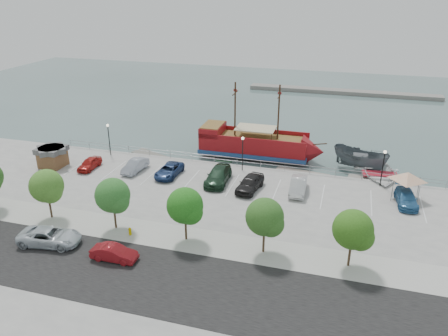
# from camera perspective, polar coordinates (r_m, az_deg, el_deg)

# --- Properties ---
(ground) EXTENTS (160.00, 160.00, 0.00)m
(ground) POSITION_cam_1_polar(r_m,az_deg,el_deg) (48.06, 0.47, -4.32)
(ground) COLOR #405855
(land_slab) EXTENTS (100.00, 58.00, 1.20)m
(land_slab) POSITION_cam_1_polar(r_m,az_deg,el_deg) (31.78, -10.67, -20.60)
(land_slab) COLOR gray
(land_slab) RESTS_ON ground
(street) EXTENTS (100.00, 8.00, 0.04)m
(street) POSITION_cam_1_polar(r_m,az_deg,el_deg) (34.77, -7.00, -14.54)
(street) COLOR black
(street) RESTS_ON land_slab
(sidewalk) EXTENTS (100.00, 4.00, 0.05)m
(sidewalk) POSITION_cam_1_polar(r_m,az_deg,el_deg) (39.31, -3.57, -9.46)
(sidewalk) COLOR #A9A9A2
(sidewalk) RESTS_ON land_slab
(seawall_railing) EXTENTS (50.00, 0.06, 1.00)m
(seawall_railing) POSITION_cam_1_polar(r_m,az_deg,el_deg) (54.27, 2.74, 0.76)
(seawall_railing) COLOR gray
(seawall_railing) RESTS_ON land_slab
(far_shore) EXTENTS (40.00, 3.00, 0.80)m
(far_shore) POSITION_cam_1_polar(r_m,az_deg,el_deg) (98.48, 15.20, 9.58)
(far_shore) COLOR gray
(far_shore) RESTS_ON ground
(pirate_ship) EXTENTS (16.96, 4.83, 10.67)m
(pirate_ship) POSITION_cam_1_polar(r_m,az_deg,el_deg) (59.12, 5.08, 2.89)
(pirate_ship) COLOR maroon
(pirate_ship) RESTS_ON ground
(patrol_boat) EXTENTS (7.82, 5.69, 2.84)m
(patrol_boat) POSITION_cam_1_polar(r_m,az_deg,el_deg) (57.50, 17.33, 0.89)
(patrol_boat) COLOR #535B61
(patrol_boat) RESTS_ON ground
(speedboat) EXTENTS (6.36, 8.33, 1.61)m
(speedboat) POSITION_cam_1_polar(r_m,az_deg,el_deg) (55.20, 19.65, -1.05)
(speedboat) COLOR silver
(speedboat) RESTS_ON ground
(dock_west) EXTENTS (7.35, 4.74, 0.41)m
(dock_west) POSITION_cam_1_polar(r_m,az_deg,el_deg) (60.11, -9.13, 1.41)
(dock_west) COLOR slate
(dock_west) RESTS_ON ground
(dock_mid) EXTENTS (6.80, 2.90, 0.38)m
(dock_mid) POSITION_cam_1_polar(r_m,az_deg,el_deg) (55.03, 10.10, -0.78)
(dock_mid) COLOR gray
(dock_mid) RESTS_ON ground
(dock_east) EXTENTS (6.80, 2.75, 0.38)m
(dock_east) POSITION_cam_1_polar(r_m,az_deg,el_deg) (54.99, 19.23, -1.79)
(dock_east) COLOR gray
(dock_east) RESTS_ON ground
(shed) EXTENTS (3.12, 3.12, 2.51)m
(shed) POSITION_cam_1_polar(r_m,az_deg,el_deg) (57.92, -21.51, 1.45)
(shed) COLOR brown
(shed) RESTS_ON land_slab
(canopy_tent) EXTENTS (4.54, 4.54, 3.40)m
(canopy_tent) POSITION_cam_1_polar(r_m,az_deg,el_deg) (49.18, 22.96, -0.52)
(canopy_tent) COLOR slate
(canopy_tent) RESTS_ON land_slab
(street_van) EXTENTS (5.73, 3.29, 1.50)m
(street_van) POSITION_cam_1_polar(r_m,az_deg,el_deg) (41.33, -21.81, -8.31)
(street_van) COLOR silver
(street_van) RESTS_ON street
(street_sedan) EXTENTS (3.94, 1.45, 1.29)m
(street_sedan) POSITION_cam_1_polar(r_m,az_deg,el_deg) (37.62, -14.17, -10.72)
(street_sedan) COLOR maroon
(street_sedan) RESTS_ON street
(fire_hydrant) EXTENTS (0.27, 0.27, 0.79)m
(fire_hydrant) POSITION_cam_1_polar(r_m,az_deg,el_deg) (40.72, -12.18, -8.06)
(fire_hydrant) COLOR #C4A700
(fire_hydrant) RESTS_ON sidewalk
(lamp_post_left) EXTENTS (0.36, 0.36, 4.28)m
(lamp_post_left) POSITION_cam_1_polar(r_m,az_deg,el_deg) (58.89, -14.85, 4.33)
(lamp_post_left) COLOR black
(lamp_post_left) RESTS_ON land_slab
(lamp_post_mid) EXTENTS (0.36, 0.36, 4.28)m
(lamp_post_mid) POSITION_cam_1_polar(r_m,az_deg,el_deg) (52.21, 2.44, 2.69)
(lamp_post_mid) COLOR black
(lamp_post_mid) RESTS_ON land_slab
(lamp_post_right) EXTENTS (0.36, 0.36, 4.28)m
(lamp_post_right) POSITION_cam_1_polar(r_m,az_deg,el_deg) (51.10, 20.13, 0.77)
(lamp_post_right) COLOR black
(lamp_post_right) RESTS_ON land_slab
(tree_b) EXTENTS (3.30, 3.20, 5.00)m
(tree_b) POSITION_cam_1_polar(r_m,az_deg,el_deg) (44.48, -22.06, -2.36)
(tree_b) COLOR #473321
(tree_b) RESTS_ON sidewalk
(tree_c) EXTENTS (3.30, 3.20, 5.00)m
(tree_c) POSITION_cam_1_polar(r_m,az_deg,el_deg) (40.70, -14.21, -3.67)
(tree_c) COLOR #473321
(tree_c) RESTS_ON sidewalk
(tree_d) EXTENTS (3.30, 3.20, 5.00)m
(tree_d) POSITION_cam_1_polar(r_m,az_deg,el_deg) (37.86, -4.95, -5.12)
(tree_d) COLOR #473321
(tree_d) RESTS_ON sidewalk
(tree_e) EXTENTS (3.30, 3.20, 5.00)m
(tree_e) POSITION_cam_1_polar(r_m,az_deg,el_deg) (36.16, 5.53, -6.59)
(tree_e) COLOR #473321
(tree_e) RESTS_ON sidewalk
(tree_f) EXTENTS (3.30, 3.20, 5.00)m
(tree_f) POSITION_cam_1_polar(r_m,az_deg,el_deg) (35.78, 16.70, -7.91)
(tree_f) COLOR #473321
(tree_f) RESTS_ON sidewalk
(parked_car_a) EXTENTS (1.70, 3.99, 1.35)m
(parked_car_a) POSITION_cam_1_polar(r_m,az_deg,el_deg) (55.92, -17.15, 0.56)
(parked_car_a) COLOR #AE1C18
(parked_car_a) RESTS_ON land_slab
(parked_car_b) EXTENTS (1.89, 4.44, 1.42)m
(parked_car_b) POSITION_cam_1_polar(r_m,az_deg,el_deg) (53.78, -11.53, 0.30)
(parked_car_b) COLOR #949AA8
(parked_car_b) RESTS_ON land_slab
(parked_car_c) EXTENTS (2.36, 4.91, 1.35)m
(parked_car_c) POSITION_cam_1_polar(r_m,az_deg,el_deg) (51.87, -7.19, -0.32)
(parked_car_c) COLOR navy
(parked_car_c) RESTS_ON land_slab
(parked_car_d) EXTENTS (2.59, 5.83, 1.66)m
(parked_car_d) POSITION_cam_1_polar(r_m,az_deg,el_deg) (49.73, -0.75, -0.99)
(parked_car_d) COLOR #1B3724
(parked_car_d) RESTS_ON land_slab
(parked_car_e) EXTENTS (2.73, 5.15, 1.67)m
(parked_car_e) POSITION_cam_1_polar(r_m,az_deg,el_deg) (47.97, 3.41, -1.98)
(parked_car_e) COLOR black
(parked_car_e) RESTS_ON land_slab
(parked_car_f) EXTENTS (1.84, 4.81, 1.57)m
(parked_car_f) POSITION_cam_1_polar(r_m,az_deg,el_deg) (48.08, 9.66, -2.30)
(parked_car_f) COLOR silver
(parked_car_f) RESTS_ON land_slab
(parked_car_h) EXTENTS (2.31, 4.88, 1.37)m
(parked_car_h) POSITION_cam_1_polar(r_m,az_deg,el_deg) (48.71, 22.70, -3.65)
(parked_car_h) COLOR #2C6393
(parked_car_h) RESTS_ON land_slab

